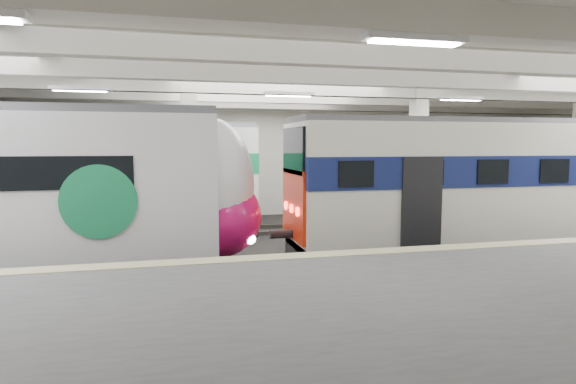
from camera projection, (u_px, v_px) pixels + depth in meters
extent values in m
cube|color=black|center=(305.00, 268.00, 13.40)|extent=(36.00, 24.00, 0.10)
cube|color=silver|center=(306.00, 63.00, 12.84)|extent=(36.00, 24.00, 0.20)
cube|color=beige|center=(249.00, 158.00, 22.80)|extent=(30.00, 0.10, 5.50)
cube|color=#4F4F52|center=(424.00, 339.00, 7.05)|extent=(30.00, 7.00, 1.10)
cube|color=beige|center=(346.00, 253.00, 10.14)|extent=(30.00, 0.50, 0.02)
cube|color=beige|center=(190.00, 165.00, 15.33)|extent=(0.50, 0.50, 5.50)
cube|color=beige|center=(418.00, 162.00, 17.18)|extent=(0.50, 0.50, 5.50)
cube|color=beige|center=(306.00, 75.00, 12.87)|extent=(30.00, 18.00, 0.50)
cube|color=#59544C|center=(305.00, 264.00, 13.38)|extent=(30.00, 1.52, 0.16)
cube|color=#59544C|center=(267.00, 230.00, 18.71)|extent=(30.00, 1.52, 0.16)
cylinder|color=black|center=(306.00, 96.00, 12.93)|extent=(30.00, 0.03, 0.03)
cylinder|color=black|center=(267.00, 110.00, 18.25)|extent=(30.00, 0.03, 0.03)
cube|color=white|center=(329.00, 77.00, 10.97)|extent=(26.00, 8.40, 0.12)
ellipsoid|color=white|center=(214.00, 186.00, 12.58)|extent=(2.13, 2.63, 3.53)
ellipsoid|color=#C9105E|center=(219.00, 216.00, 12.69)|extent=(2.26, 2.68, 2.16)
cylinder|color=#18864F|center=(99.00, 202.00, 10.66)|extent=(1.66, 0.06, 1.66)
cube|color=silver|center=(491.00, 183.00, 14.52)|extent=(12.24, 2.68, 3.48)
cube|color=navy|center=(492.00, 169.00, 14.48)|extent=(12.28, 2.74, 0.85)
cube|color=red|center=(294.00, 205.00, 13.14)|extent=(0.08, 2.28, 1.92)
cube|color=black|center=(294.00, 151.00, 13.00)|extent=(0.08, 2.15, 1.25)
cube|color=#4C4C51|center=(494.00, 122.00, 14.34)|extent=(12.24, 2.09, 0.16)
cube|color=black|center=(488.00, 244.00, 14.71)|extent=(12.24, 1.88, 0.70)
cube|color=white|center=(71.00, 177.00, 16.87)|extent=(12.93, 2.80, 3.50)
cube|color=#18864F|center=(71.00, 164.00, 16.82)|extent=(12.97, 2.86, 0.74)
cube|color=#4C4C51|center=(69.00, 124.00, 16.68)|extent=(12.92, 2.34, 0.16)
cube|color=black|center=(74.00, 232.00, 17.06)|extent=(12.93, 2.53, 0.60)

